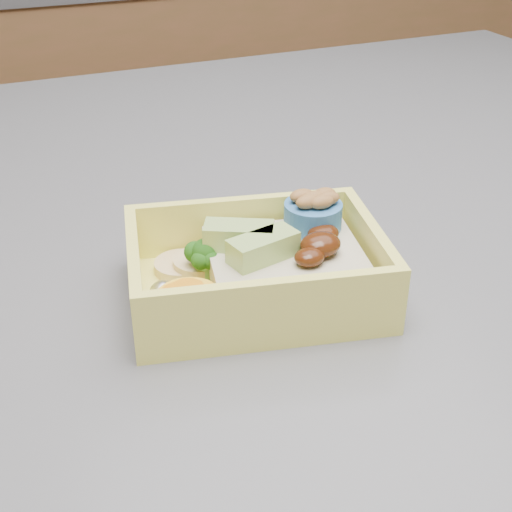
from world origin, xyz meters
name	(u,v)px	position (x,y,z in m)	size (l,w,h in m)	color
bento_box	(263,268)	(-0.01, -0.24, 0.94)	(0.18, 0.15, 0.06)	#ECE661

